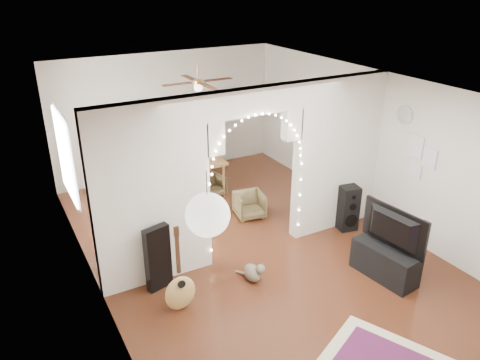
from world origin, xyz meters
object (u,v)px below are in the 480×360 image
acoustic_guitar (179,280)px  bookcase (180,152)px  floor_speaker (348,208)px  dining_chair_right (250,205)px  media_console (385,262)px  dining_table (193,165)px  dining_chair_left (212,186)px

acoustic_guitar → bookcase: bookcase is taller
floor_speaker → dining_chair_right: (-1.29, 1.24, -0.17)m
acoustic_guitar → media_console: size_ratio=1.09×
floor_speaker → dining_chair_right: size_ratio=1.56×
acoustic_guitar → media_console: bearing=-13.2°
floor_speaker → bookcase: 3.85m
media_console → dining_table: size_ratio=0.83×
dining_table → bookcase: bearing=85.3°
media_console → dining_chair_left: 3.91m
floor_speaker → media_console: (-0.48, -1.38, -0.16)m
floor_speaker → acoustic_guitar: bearing=-159.2°
media_console → dining_table: (-1.36, 3.93, 0.43)m
bookcase → dining_chair_left: size_ratio=2.86×
acoustic_guitar → dining_chair_right: 2.83m
acoustic_guitar → media_console: 3.07m
dining_table → dining_chair_right: 1.49m
media_console → bookcase: bearing=98.3°
dining_table → dining_chair_right: bearing=-67.1°
floor_speaker → dining_table: (-1.84, 2.54, 0.27)m
dining_table → dining_chair_left: 0.59m
media_console → dining_chair_left: (-1.04, 3.77, -0.04)m
dining_chair_right → dining_chair_left: bearing=110.8°
floor_speaker → dining_chair_left: bearing=133.3°
media_console → bookcase: (-1.29, 4.80, 0.41)m
media_console → bookcase: bookcase is taller
bookcase → dining_table: 0.87m
bookcase → acoustic_guitar: bearing=-126.5°
floor_speaker → dining_chair_left: size_ratio=1.76×
dining_table → media_console: bearing=-70.8°
dining_chair_left → dining_table: bearing=141.8°
media_console → floor_speaker: bearing=64.1°
floor_speaker → media_console: bearing=-98.2°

